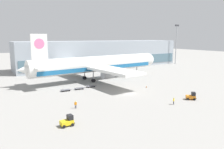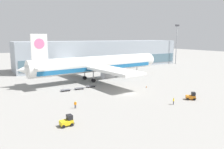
# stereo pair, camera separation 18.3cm
# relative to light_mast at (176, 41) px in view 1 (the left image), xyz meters

# --- Properties ---
(ground_plane) EXTENTS (400.00, 400.00, 0.00)m
(ground_plane) POSITION_rel_light_mast_xyz_m (-65.70, -44.30, -13.51)
(ground_plane) COLOR gray
(terminal_building) EXTENTS (90.00, 18.20, 14.00)m
(terminal_building) POSITION_rel_light_mast_xyz_m (-44.40, 11.41, -6.52)
(terminal_building) COLOR #9EA8B2
(terminal_building) RESTS_ON ground_plane
(light_mast) EXTENTS (2.80, 0.50, 23.34)m
(light_mast) POSITION_rel_light_mast_xyz_m (0.00, 0.00, 0.00)
(light_mast) COLOR #9EA0A5
(light_mast) RESTS_ON ground_plane
(airplane_main) EXTENTS (58.05, 48.54, 17.00)m
(airplane_main) POSITION_rel_light_mast_xyz_m (-64.20, -20.97, -7.67)
(airplane_main) COLOR white
(airplane_main) RESTS_ON ground_plane
(baggage_tug_foreground) EXTENTS (2.52, 1.74, 2.00)m
(baggage_tug_foreground) POSITION_rel_light_mast_xyz_m (-88.44, -57.28, -12.63)
(baggage_tug_foreground) COLOR yellow
(baggage_tug_foreground) RESTS_ON ground_plane
(baggage_tug_mid) EXTENTS (2.80, 2.65, 2.00)m
(baggage_tug_mid) POSITION_rel_light_mast_xyz_m (-55.16, -57.38, -12.63)
(baggage_tug_mid) COLOR orange
(baggage_tug_mid) RESTS_ON ground_plane
(baggage_dolly_lead) EXTENTS (3.74, 1.65, 0.48)m
(baggage_dolly_lead) POSITION_rel_light_mast_xyz_m (-80.14, -31.99, -13.12)
(baggage_dolly_lead) COLOR #56565B
(baggage_dolly_lead) RESTS_ON ground_plane
(baggage_dolly_second) EXTENTS (3.74, 1.65, 0.48)m
(baggage_dolly_second) POSITION_rel_light_mast_xyz_m (-75.76, -31.99, -13.12)
(baggage_dolly_second) COLOR #56565B
(baggage_dolly_second) RESTS_ON ground_plane
(baggage_dolly_third) EXTENTS (3.74, 1.65, 0.48)m
(baggage_dolly_third) POSITION_rel_light_mast_xyz_m (-71.44, -31.08, -13.12)
(baggage_dolly_third) COLOR #56565B
(baggage_dolly_third) RESTS_ON ground_plane
(ground_crew_near) EXTENTS (0.52, 0.36, 1.68)m
(ground_crew_near) POSITION_rel_light_mast_xyz_m (-62.19, -57.99, -12.53)
(ground_crew_near) COLOR black
(ground_crew_near) RESTS_ON ground_plane
(ground_crew_far) EXTENTS (0.56, 0.29, 1.67)m
(ground_crew_far) POSITION_rel_light_mast_xyz_m (-83.51, -48.64, -12.53)
(ground_crew_far) COLOR black
(ground_crew_far) RESTS_ON ground_plane
(traffic_cone_near) EXTENTS (0.40, 0.40, 0.62)m
(traffic_cone_near) POSITION_rel_light_mast_xyz_m (-56.14, -40.58, -13.20)
(traffic_cone_near) COLOR black
(traffic_cone_near) RESTS_ON ground_plane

